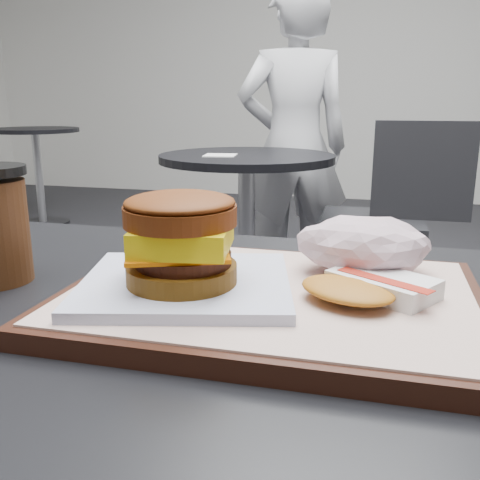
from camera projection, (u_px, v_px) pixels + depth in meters
The scene contains 9 objects.
serving_tray at pixel (271, 299), 0.50m from camera, with size 0.38×0.28×0.02m.
breakfast_sandwich at pixel (183, 250), 0.48m from camera, with size 0.22×0.21×0.09m.
hash_brown at pixel (367, 287), 0.47m from camera, with size 0.14×0.13×0.02m.
crumpled_wrapper at pixel (363, 246), 0.54m from camera, with size 0.13×0.10×0.06m, color silver, non-canonical shape.
neighbor_table at pixel (247, 204), 2.17m from camera, with size 0.70×0.70×0.75m.
napkin at pixel (220, 155), 2.06m from camera, with size 0.12×0.12×0.00m, color white.
neighbor_chair at pixel (389, 211), 2.23m from camera, with size 0.60×0.43×0.88m.
patron at pixel (294, 147), 2.56m from camera, with size 0.54×0.35×1.48m, color silver.
bg_table_mid at pixel (37, 153), 4.12m from camera, with size 0.66×0.66×0.75m.
Camera 1 is at (0.16, -0.43, 0.96)m, focal length 40.00 mm.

